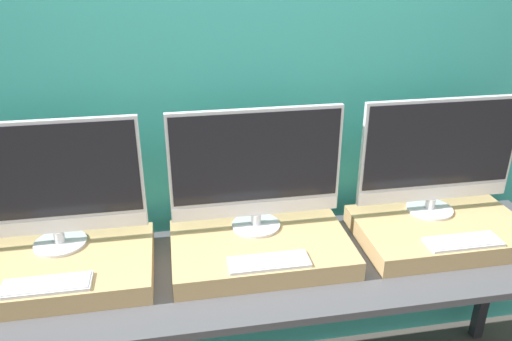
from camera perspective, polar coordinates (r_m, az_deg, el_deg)
wall_back at (r=2.08m, az=-1.11°, el=7.30°), size 8.00×0.04×2.60m
workbench at (r=2.00m, az=0.86°, el=-12.35°), size 2.55×0.65×0.78m
wooden_riser_left at (r=2.01m, az=-21.77°, el=-10.43°), size 0.69×0.44×0.08m
monitor_left at (r=1.96m, az=-22.59°, el=-1.31°), size 0.67×0.20×0.50m
keyboard_left at (r=1.86m, az=-22.83°, el=-11.97°), size 0.30×0.10×0.01m
wooden_riser_center at (r=1.98m, az=0.57°, el=-8.95°), size 0.69×0.44×0.08m
monitor_center at (r=1.93m, az=0.01°, el=0.32°), size 0.67×0.20×0.50m
keyboard_center at (r=1.83m, az=1.50°, el=-10.40°), size 0.30×0.10×0.01m
wooden_riser_right at (r=2.24m, az=20.36°, el=-6.50°), size 0.69×0.44×0.08m
monitor_right at (r=2.19m, az=20.14°, el=1.74°), size 0.67×0.20×0.50m
keyboard_right at (r=2.10m, az=22.60°, el=-7.52°), size 0.30×0.10×0.01m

